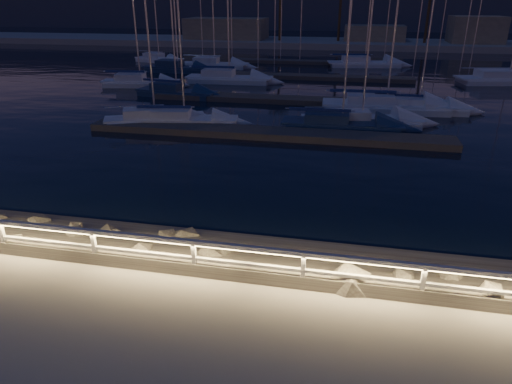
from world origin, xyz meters
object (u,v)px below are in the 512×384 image
sailboat_b (182,119)px  sailboat_i (177,68)px  sailboat_a (152,118)px  sailboat_l (506,79)px  sailboat_n (213,64)px  guard_rail (157,246)px  sailboat_d (358,120)px  sailboat_f (175,91)px  sailboat_e (139,82)px  sailboat_g (416,106)px  sailboat_h (383,105)px  sailboat_m (158,59)px  sailboat_j (227,78)px  sailboat_c (339,124)px  sailboat_k (363,63)px

sailboat_b → sailboat_i: bearing=101.6°
sailboat_a → sailboat_l: sailboat_l is taller
sailboat_l → sailboat_n: (-31.23, 4.76, -0.02)m
guard_rail → sailboat_d: (5.56, 19.73, -0.98)m
sailboat_a → sailboat_f: (-1.98, 9.21, 0.00)m
sailboat_e → sailboat_i: (0.21, 9.44, 0.03)m
guard_rail → sailboat_l: size_ratio=2.64×
sailboat_f → sailboat_g: bearing=3.2°
sailboat_h → sailboat_n: bearing=131.6°
sailboat_a → sailboat_m: size_ratio=0.94×
guard_rail → sailboat_l: sailboat_l is taller
sailboat_a → sailboat_h: bearing=0.7°
sailboat_f → sailboat_j: size_ratio=0.84×
sailboat_g → sailboat_d: bearing=-131.1°
sailboat_a → sailboat_f: size_ratio=0.92×
sailboat_a → sailboat_c: (12.09, 1.09, -0.00)m
guard_rail → sailboat_d: bearing=74.3°
guard_rail → sailboat_j: size_ratio=3.07×
sailboat_d → sailboat_j: size_ratio=0.91×
sailboat_j → sailboat_k: size_ratio=0.95×
sailboat_e → sailboat_f: (5.09, -3.82, -0.03)m
sailboat_d → sailboat_m: sailboat_d is taller
sailboat_b → sailboat_m: sailboat_m is taller
sailboat_a → sailboat_l: bearing=13.8°
sailboat_c → sailboat_j: bearing=125.0°
sailboat_e → sailboat_j: 8.52m
sailboat_f → sailboat_h: bearing=1.8°
sailboat_g → sailboat_c: bearing=-131.6°
guard_rail → sailboat_a: sailboat_a is taller
sailboat_a → sailboat_g: sailboat_g is taller
sailboat_b → sailboat_e: sailboat_e is taller
sailboat_e → sailboat_j: (7.64, 3.78, 0.02)m
sailboat_a → sailboat_m: sailboat_m is taller
sailboat_i → sailboat_j: (7.43, -5.66, -0.00)m
sailboat_i → sailboat_b: bearing=-64.6°
sailboat_b → sailboat_i: (-8.88, 22.35, 0.06)m
sailboat_f → sailboat_m: sailboat_f is taller
sailboat_d → sailboat_h: (1.76, 4.72, 0.05)m
guard_rail → sailboat_g: sailboat_g is taller
sailboat_i → sailboat_k: bearing=26.7°
sailboat_c → sailboat_l: (15.33, 20.72, 0.06)m
sailboat_g → sailboat_i: 28.65m
sailboat_b → sailboat_h: 14.82m
sailboat_g → guard_rail: bearing=-112.4°
sailboat_c → sailboat_k: sailboat_k is taller
sailboat_e → sailboat_n: (3.27, 13.54, 0.01)m
sailboat_e → sailboat_n: size_ratio=0.90×
sailboat_k → guard_rail: bearing=-106.6°
sailboat_m → sailboat_l: bearing=5.9°
sailboat_e → sailboat_g: sailboat_e is taller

